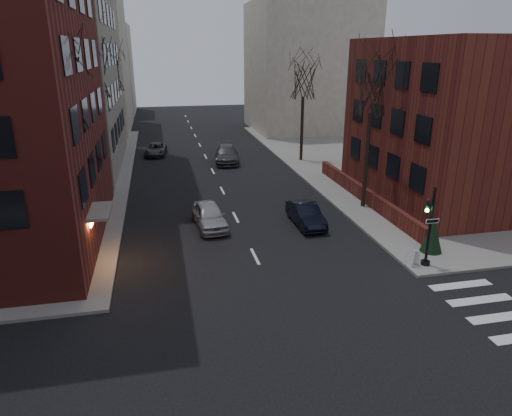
{
  "coord_description": "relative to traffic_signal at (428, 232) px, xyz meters",
  "views": [
    {
      "loc": [
        -4.52,
        -9.2,
        10.27
      ],
      "look_at": [
        0.46,
        13.91,
        2.0
      ],
      "focal_mm": 32.0,
      "sensor_mm": 36.0,
      "label": 1
    }
  ],
  "objects": [
    {
      "name": "sidewalk_far_right",
      "position": [
        21.06,
        21.01,
        -1.83
      ],
      "size": [
        44.0,
        44.0,
        0.15
      ],
      "primitive_type": "cube",
      "color": "gray",
      "rests_on": "ground"
    },
    {
      "name": "building_right_brick",
      "position": [
        8.56,
        10.01,
        3.59
      ],
      "size": [
        12.0,
        14.0,
        11.0
      ],
      "primitive_type": "cube",
      "color": "maroon",
      "rests_on": "ground"
    },
    {
      "name": "low_wall_right",
      "position": [
        1.36,
        10.01,
        -1.26
      ],
      "size": [
        0.35,
        16.0,
        1.0
      ],
      "primitive_type": "cube",
      "color": "maroon",
      "rests_on": "sidewalk_far_right"
    },
    {
      "name": "building_distant_la",
      "position": [
        -22.94,
        46.01,
        7.09
      ],
      "size": [
        14.0,
        16.0,
        18.0
      ],
      "primitive_type": "cube",
      "color": "beige",
      "rests_on": "ground"
    },
    {
      "name": "building_distant_ra",
      "position": [
        7.06,
        41.01,
        6.09
      ],
      "size": [
        14.0,
        14.0,
        16.0
      ],
      "primitive_type": "cube",
      "color": "beige",
      "rests_on": "ground"
    },
    {
      "name": "building_distant_lb",
      "position": [
        -20.94,
        63.01,
        5.09
      ],
      "size": [
        10.0,
        12.0,
        14.0
      ],
      "primitive_type": "cube",
      "color": "beige",
      "rests_on": "ground"
    },
    {
      "name": "traffic_signal",
      "position": [
        0.0,
        0.0,
        0.0
      ],
      "size": [
        0.76,
        0.44,
        4.0
      ],
      "color": "black",
      "rests_on": "sidewalk_far_right"
    },
    {
      "name": "tree_left_a",
      "position": [
        -16.74,
        5.01,
        6.56
      ],
      "size": [
        4.18,
        4.18,
        10.26
      ],
      "color": "#2D231C",
      "rests_on": "sidewalk_far_left"
    },
    {
      "name": "tree_left_b",
      "position": [
        -16.74,
        17.01,
        7.0
      ],
      "size": [
        4.4,
        4.4,
        10.8
      ],
      "color": "#2D231C",
      "rests_on": "sidewalk_far_left"
    },
    {
      "name": "tree_left_c",
      "position": [
        -16.74,
        31.01,
        6.12
      ],
      "size": [
        3.96,
        3.96,
        9.72
      ],
      "color": "#2D231C",
      "rests_on": "sidewalk_far_left"
    },
    {
      "name": "tree_right_a",
      "position": [
        0.86,
        9.01,
        6.12
      ],
      "size": [
        3.96,
        3.96,
        9.72
      ],
      "color": "#2D231C",
      "rests_on": "sidewalk_far_right"
    },
    {
      "name": "tree_right_b",
      "position": [
        0.86,
        23.01,
        5.68
      ],
      "size": [
        3.74,
        3.74,
        9.18
      ],
      "color": "#2D231C",
      "rests_on": "sidewalk_far_right"
    },
    {
      "name": "streetlamp_near",
      "position": [
        -16.14,
        13.01,
        2.33
      ],
      "size": [
        0.36,
        0.36,
        6.28
      ],
      "color": "black",
      "rests_on": "sidewalk_far_left"
    },
    {
      "name": "streetlamp_far",
      "position": [
        -16.14,
        33.01,
        2.33
      ],
      "size": [
        0.36,
        0.36,
        6.28
      ],
      "color": "black",
      "rests_on": "sidewalk_far_left"
    },
    {
      "name": "parked_sedan",
      "position": [
        -3.94,
        6.83,
        -1.23
      ],
      "size": [
        1.5,
        4.13,
        1.35
      ],
      "primitive_type": "imported",
      "rotation": [
        0.0,
        0.0,
        0.02
      ],
      "color": "black",
      "rests_on": "ground"
    },
    {
      "name": "car_lane_silver",
      "position": [
        -9.76,
        7.7,
        -1.18
      ],
      "size": [
        2.05,
        4.41,
        1.46
      ],
      "primitive_type": "imported",
      "rotation": [
        0.0,
        0.0,
        0.08
      ],
      "color": "#A9AAAF",
      "rests_on": "ground"
    },
    {
      "name": "car_lane_gray",
      "position": [
        -6.19,
        24.11,
        -1.13
      ],
      "size": [
        2.85,
        5.59,
        1.55
      ],
      "primitive_type": "imported",
      "rotation": [
        0.0,
        0.0,
        -0.13
      ],
      "color": "#3E3D42",
      "rests_on": "ground"
    },
    {
      "name": "car_lane_far",
      "position": [
        -12.82,
        28.66,
        -1.31
      ],
      "size": [
        2.47,
        4.51,
        1.2
      ],
      "primitive_type": "imported",
      "rotation": [
        0.0,
        0.0,
        -0.12
      ],
      "color": "#38383D",
      "rests_on": "ground"
    },
    {
      "name": "sandwich_board",
      "position": [
        -0.64,
        0.09,
        -1.35
      ],
      "size": [
        0.53,
        0.61,
        0.82
      ],
      "primitive_type": "cube",
      "rotation": [
        0.0,
        0.0,
        0.39
      ],
      "color": "white",
      "rests_on": "sidewalk_far_right"
    },
    {
      "name": "evergreen_shrub",
      "position": [
        1.21,
        1.36,
        -0.83
      ],
      "size": [
        1.23,
        1.23,
        1.86
      ],
      "primitive_type": "cone",
      "rotation": [
        0.0,
        0.0,
        0.11
      ],
      "color": "black",
      "rests_on": "sidewalk_far_right"
    }
  ]
}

